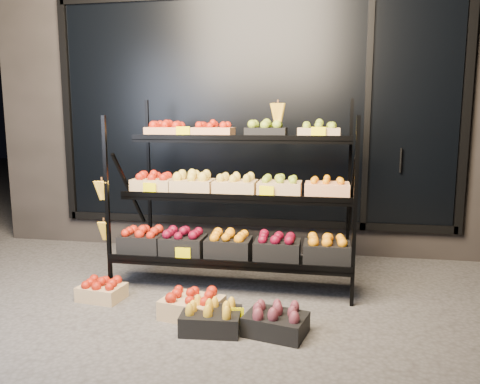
% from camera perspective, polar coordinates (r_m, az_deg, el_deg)
% --- Properties ---
extents(ground, '(24.00, 24.00, 0.00)m').
position_cam_1_polar(ground, '(3.84, -2.34, -13.64)').
color(ground, '#514F4C').
rests_on(ground, ground).
extents(building, '(6.00, 2.08, 3.50)m').
position_cam_1_polar(building, '(6.10, 2.98, 11.53)').
color(building, '#2D2826').
rests_on(building, ground).
extents(display_rack, '(2.18, 1.02, 1.73)m').
position_cam_1_polar(display_rack, '(4.19, -0.78, -0.48)').
color(display_rack, black).
rests_on(display_rack, ground).
extents(tag_floor_b, '(0.13, 0.01, 0.12)m').
position_cam_1_polar(tag_floor_b, '(3.42, -0.65, -15.48)').
color(tag_floor_b, '#FAEB00').
rests_on(tag_floor_b, ground).
extents(floor_crate_left, '(0.38, 0.30, 0.18)m').
position_cam_1_polar(floor_crate_left, '(4.09, -16.51, -11.30)').
color(floor_crate_left, tan).
rests_on(floor_crate_left, ground).
extents(floor_crate_midleft, '(0.43, 0.34, 0.21)m').
position_cam_1_polar(floor_crate_midleft, '(3.40, -3.53, -15.00)').
color(floor_crate_midleft, black).
rests_on(floor_crate_midleft, ground).
extents(floor_crate_midright, '(0.48, 0.39, 0.21)m').
position_cam_1_polar(floor_crate_midright, '(3.62, -5.87, -13.47)').
color(floor_crate_midright, tan).
rests_on(floor_crate_midright, ground).
extents(floor_crate_right, '(0.47, 0.39, 0.20)m').
position_cam_1_polar(floor_crate_right, '(3.35, 4.39, -15.37)').
color(floor_crate_right, black).
rests_on(floor_crate_right, ground).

